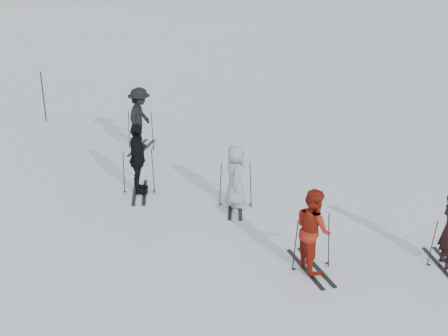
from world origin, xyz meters
name	(u,v)px	position (x,y,z in m)	size (l,w,h in m)	color
ground	(240,220)	(0.00, 0.00, 0.00)	(120.00, 120.00, 0.00)	silver
skier_red	(313,231)	(0.40, -2.61, 0.87)	(0.85, 0.66, 1.75)	maroon
skier_grey	(236,177)	(0.21, 0.75, 0.81)	(0.80, 0.52, 1.63)	#999CA2
skier_uphill_left	(138,160)	(-1.83, 2.55, 0.96)	(1.13, 0.47, 1.92)	black
skier_uphill_far	(140,119)	(-0.79, 6.12, 1.01)	(1.30, 0.75, 2.01)	black
skis_near_dark	(448,242)	(3.03, -3.63, 0.56)	(0.81, 1.54, 1.12)	black
skis_red	(312,242)	(0.40, -2.61, 0.62)	(0.89, 1.69, 1.23)	black
skis_grey	(236,184)	(0.21, 0.75, 0.62)	(0.90, 1.71, 1.25)	black
skis_uphill_left	(138,171)	(-1.83, 2.55, 0.63)	(0.92, 1.74, 1.27)	black
skis_uphill_far	(141,129)	(-0.79, 6.12, 0.66)	(0.96, 1.82, 1.33)	black
piste_marker	(43,96)	(-3.32, 10.66, 0.96)	(0.04, 0.04, 1.93)	black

